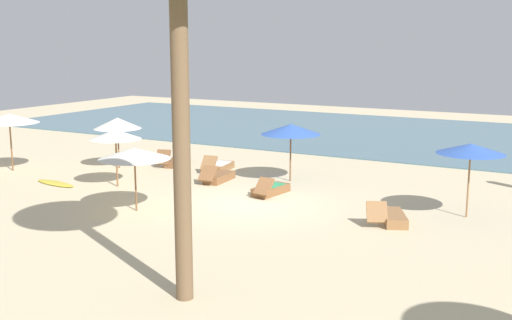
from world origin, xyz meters
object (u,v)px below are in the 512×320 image
Objects in this scene: umbrella_5 at (291,129)px; lounger_2 at (218,177)px; lounger_3 at (392,217)px; surfboard at (55,183)px; lounger_5 at (270,189)px; lounger_6 at (220,167)px; umbrella_4 at (471,149)px; umbrella_1 at (115,135)px; umbrella_0 at (117,123)px; umbrella_3 at (134,153)px; lounger_0 at (176,162)px; umbrella_2 at (9,118)px.

umbrella_5 is 1.26× the size of lounger_2.
lounger_3 is 0.86× the size of surfboard.
lounger_5 is 1.00× the size of lounger_6.
umbrella_4 is 1.26× the size of lounger_5.
umbrella_1 is at bearing -138.56° from lounger_2.
umbrella_0 is 1.20× the size of lounger_2.
umbrella_3 is at bearing -39.43° from umbrella_1.
lounger_2 is 0.99× the size of lounger_5.
umbrella_1 is 4.75m from lounger_6.
lounger_0 is (1.73, 1.53, -1.68)m from umbrella_0.
umbrella_4 is 6.64m from lounger_5.
umbrella_1 is at bearing -113.13° from lounger_6.
lounger_5 reaches higher than lounger_2.
lounger_5 is (0.31, -2.21, -1.77)m from umbrella_5.
lounger_0 reaches higher than lounger_5.
lounger_5 reaches higher than lounger_6.
umbrella_0 reaches higher than lounger_2.
lounger_2 is 1.94m from lounger_6.
lounger_2 is at bearing -59.43° from lounger_6.
lounger_3 is at bearing -15.87° from lounger_5.
umbrella_4 reaches higher than surfboard.
lounger_2 is at bearing 41.44° from umbrella_1.
lounger_5 is at bearing 16.48° from umbrella_1.
umbrella_1 is 0.90× the size of umbrella_2.
umbrella_5 reaches higher than surfboard.
lounger_3 is at bearing -35.57° from umbrella_5.
umbrella_2 is 1.30× the size of lounger_3.
lounger_6 is at bearing -1.07° from lounger_0.
surfboard is at bearing -168.88° from umbrella_4.
lounger_2 is 0.99× the size of lounger_6.
umbrella_1 is 3.51m from umbrella_3.
umbrella_3 is at bearing -160.98° from lounger_3.
lounger_5 is at bearing 55.31° from umbrella_3.
surfboard is (-2.23, -0.81, -1.84)m from umbrella_1.
lounger_5 is (7.53, -1.01, -1.67)m from umbrella_0.
umbrella_3 is 1.25× the size of lounger_0.
umbrella_2 is (-3.40, -2.47, 0.26)m from umbrella_0.
umbrella_5 is at bearing 37.02° from umbrella_1.
lounger_3 is at bearing -20.29° from lounger_0.
lounger_6 is (-8.21, 3.81, 0.01)m from lounger_3.
umbrella_5 reaches higher than lounger_2.
lounger_5 is (5.81, -2.54, 0.00)m from lounger_0.
lounger_2 is at bearing 15.40° from umbrella_2.
umbrella_3 is 7.28m from lounger_0.
umbrella_0 is 0.90× the size of umbrella_2.
umbrella_3 is 1.26× the size of lounger_2.
umbrella_4 reaches higher than lounger_2.
umbrella_1 is (2.19, -2.59, 0.03)m from umbrella_0.
umbrella_3 is at bearing -155.23° from umbrella_4.
surfboard is (3.35, -0.93, -2.07)m from umbrella_2.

